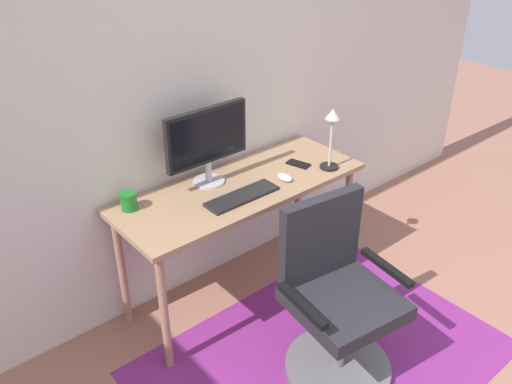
% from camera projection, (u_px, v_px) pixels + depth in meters
% --- Properties ---
extents(wall_back, '(6.00, 0.10, 2.60)m').
position_uv_depth(wall_back, '(148.00, 91.00, 2.83)').
color(wall_back, silver).
rests_on(wall_back, ground).
extents(area_rug, '(1.86, 1.32, 0.01)m').
position_uv_depth(area_rug, '(324.00, 359.00, 2.94)').
color(area_rug, '#7C2676').
rests_on(area_rug, ground).
extents(desk, '(1.48, 0.56, 0.77)m').
position_uv_depth(desk, '(241.00, 198.00, 3.10)').
color(desk, '#9F7A58').
rests_on(desk, ground).
extents(monitor, '(0.51, 0.18, 0.45)m').
position_uv_depth(monitor, '(207.00, 139.00, 2.95)').
color(monitor, '#B2B2B7').
rests_on(monitor, desk).
extents(keyboard, '(0.43, 0.13, 0.02)m').
position_uv_depth(keyboard, '(242.00, 196.00, 2.92)').
color(keyboard, black).
rests_on(keyboard, desk).
extents(computer_mouse, '(0.06, 0.10, 0.03)m').
position_uv_depth(computer_mouse, '(285.00, 177.00, 3.09)').
color(computer_mouse, white).
rests_on(computer_mouse, desk).
extents(coffee_cup, '(0.09, 0.09, 0.10)m').
position_uv_depth(coffee_cup, '(129.00, 201.00, 2.80)').
color(coffee_cup, '#196E21').
rests_on(coffee_cup, desk).
extents(cell_phone, '(0.10, 0.15, 0.01)m').
position_uv_depth(cell_phone, '(298.00, 164.00, 3.27)').
color(cell_phone, black).
rests_on(cell_phone, desk).
extents(desk_lamp, '(0.11, 0.11, 0.37)m').
position_uv_depth(desk_lamp, '(332.00, 131.00, 3.12)').
color(desk_lamp, black).
rests_on(desk_lamp, desk).
extents(office_chair, '(0.61, 0.56, 0.96)m').
position_uv_depth(office_chair, '(336.00, 308.00, 2.72)').
color(office_chair, slate).
rests_on(office_chair, ground).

